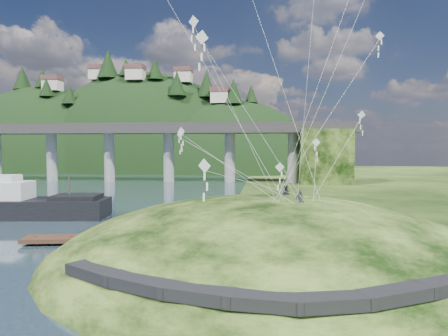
# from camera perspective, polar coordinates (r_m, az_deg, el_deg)

# --- Properties ---
(ground) EXTENTS (320.00, 320.00, 0.00)m
(ground) POSITION_cam_1_polar(r_m,az_deg,el_deg) (30.90, -8.78, -13.64)
(ground) COLOR black
(ground) RESTS_ON ground
(grass_hill) EXTENTS (36.00, 32.00, 13.00)m
(grass_hill) POSITION_cam_1_polar(r_m,az_deg,el_deg) (32.35, 6.60, -15.64)
(grass_hill) COLOR black
(grass_hill) RESTS_ON ground
(footpath) EXTENTS (22.29, 5.84, 0.83)m
(footpath) POSITION_cam_1_polar(r_m,az_deg,el_deg) (20.07, 5.56, -16.67)
(footpath) COLOR black
(footpath) RESTS_ON ground
(bridge) EXTENTS (160.00, 11.00, 15.00)m
(bridge) POSITION_cam_1_polar(r_m,az_deg,el_deg) (104.39, -13.24, 3.43)
(bridge) COLOR #2D2B2B
(bridge) RESTS_ON ground
(far_ridge) EXTENTS (153.00, 70.00, 94.50)m
(far_ridge) POSITION_cam_1_polar(r_m,az_deg,el_deg) (160.06, -12.90, -2.87)
(far_ridge) COLOR black
(far_ridge) RESTS_ON ground
(work_barge) EXTENTS (20.48, 7.57, 7.00)m
(work_barge) POSITION_cam_1_polar(r_m,az_deg,el_deg) (55.69, -26.83, -4.61)
(work_barge) COLOR black
(work_barge) RESTS_ON ground
(wooden_dock) EXTENTS (15.10, 4.68, 1.07)m
(wooden_dock) POSITION_cam_1_polar(r_m,az_deg,el_deg) (38.69, -16.39, -9.59)
(wooden_dock) COLOR #341F15
(wooden_dock) RESTS_ON ground
(kite_flyers) EXTENTS (1.63, 5.13, 1.70)m
(kite_flyers) POSITION_cam_1_polar(r_m,az_deg,el_deg) (31.82, 9.45, -2.64)
(kite_flyers) COLOR #23252F
(kite_flyers) RESTS_ON ground
(kite_swarm) EXTENTS (19.02, 17.00, 20.90)m
(kite_swarm) POSITION_cam_1_polar(r_m,az_deg,el_deg) (32.16, 6.34, 15.85)
(kite_swarm) COLOR silver
(kite_swarm) RESTS_ON ground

